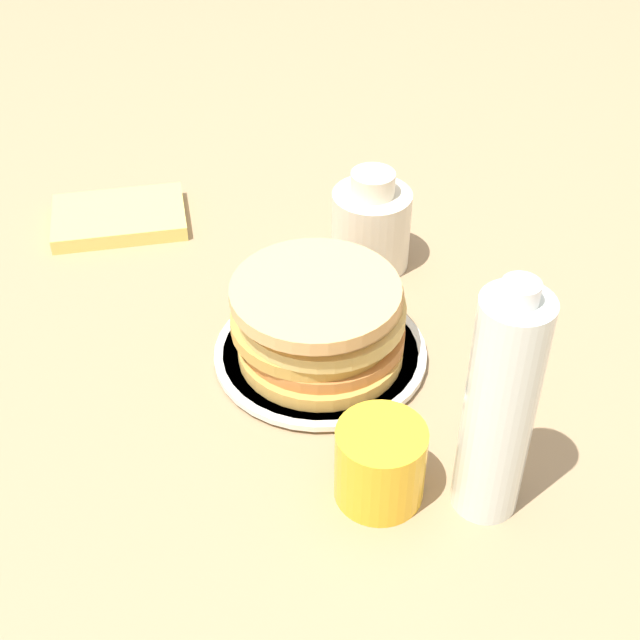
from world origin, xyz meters
The scene contains 7 objects.
ground_plane centered at (0.00, 0.00, 0.00)m, with size 4.00×4.00×0.00m, color #9E7F5B.
plate centered at (-0.02, 0.00, 0.01)m, with size 0.23×0.23×0.01m.
pancake_stack centered at (-0.03, 0.00, 0.06)m, with size 0.19×0.19×0.09m.
juice_glass centered at (-0.11, -0.18, 0.04)m, with size 0.08×0.08×0.08m.
cream_jug centered at (0.14, 0.09, 0.05)m, with size 0.10×0.10×0.13m.
water_bottle_near centered at (-0.04, -0.25, 0.12)m, with size 0.06×0.06×0.25m.
napkin centered at (-0.04, 0.38, 0.01)m, with size 0.21×0.19×0.02m.
Camera 1 is at (-0.51, -0.54, 0.66)m, focal length 50.00 mm.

